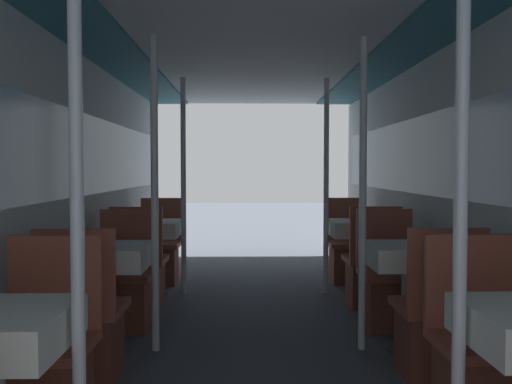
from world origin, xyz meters
name	(u,v)px	position (x,y,z in m)	size (l,w,h in m)	color
wall_left	(61,188)	(-1.45, 2.86, 1.16)	(0.05, 8.52, 2.23)	silver
wall_right	(454,188)	(1.45, 2.86, 1.16)	(0.05, 8.52, 2.23)	silver
ceiling_panel	(259,36)	(0.00, 2.86, 2.27)	(2.91, 8.52, 0.07)	silver
chair_left_far_0	(43,376)	(-1.08, 1.41, 0.29)	(0.47, 0.47, 0.95)	brown
support_pole_left_0	(77,217)	(-0.74, 0.84, 1.11)	(0.05, 0.05, 2.23)	silver
dining_table_left_1	(107,264)	(-1.08, 2.69, 0.62)	(0.59, 0.59, 0.76)	#4C4C51
chair_left_near_1	(84,334)	(-1.08, 2.11, 0.29)	(0.47, 0.47, 0.95)	brown
chair_left_far_1	(124,293)	(-1.08, 3.26, 0.29)	(0.47, 0.47, 0.95)	brown
support_pole_left_1	(155,195)	(-0.74, 2.69, 1.11)	(0.05, 0.05, 2.23)	silver
dining_table_left_2	(150,234)	(-1.08, 4.53, 0.62)	(0.59, 0.59, 0.76)	#4C4C51
chair_left_near_2	(140,276)	(-1.08, 3.96, 0.29)	(0.47, 0.47, 0.95)	brown
chair_left_far_2	(159,257)	(-1.08, 5.11, 0.29)	(0.47, 0.47, 0.95)	brown
support_pole_left_2	(183,186)	(-0.74, 4.53, 1.11)	(0.05, 0.05, 2.23)	silver
chair_right_far_0	(483,373)	(1.08, 1.41, 0.29)	(0.47, 0.47, 0.95)	brown
support_pole_right_0	(461,217)	(0.74, 0.84, 1.11)	(0.05, 0.05, 2.23)	silver
dining_table_right_1	(410,263)	(1.08, 2.69, 0.62)	(0.59, 0.59, 0.76)	#4C4C51
chair_right_near_1	(436,332)	(1.08, 2.11, 0.29)	(0.47, 0.47, 0.95)	brown
chair_right_far_1	(389,292)	(1.08, 3.26, 0.29)	(0.47, 0.47, 0.95)	brown
support_pole_right_1	(363,195)	(0.74, 2.69, 1.11)	(0.05, 0.05, 2.23)	silver
dining_table_right_2	(359,233)	(1.08, 4.53, 0.62)	(0.59, 0.59, 0.76)	#4C4C51
chair_right_near_2	(371,276)	(1.08, 3.96, 0.29)	(0.47, 0.47, 0.95)	brown
chair_right_far_2	(349,257)	(1.08, 5.11, 0.29)	(0.47, 0.47, 0.95)	brown
support_pole_right_2	(326,186)	(0.74, 4.53, 1.11)	(0.05, 0.05, 2.23)	silver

